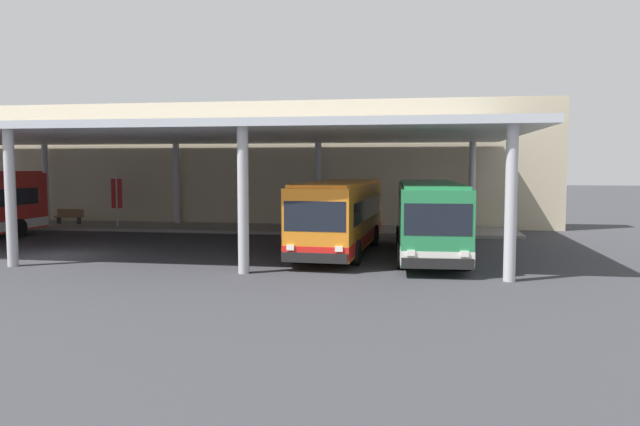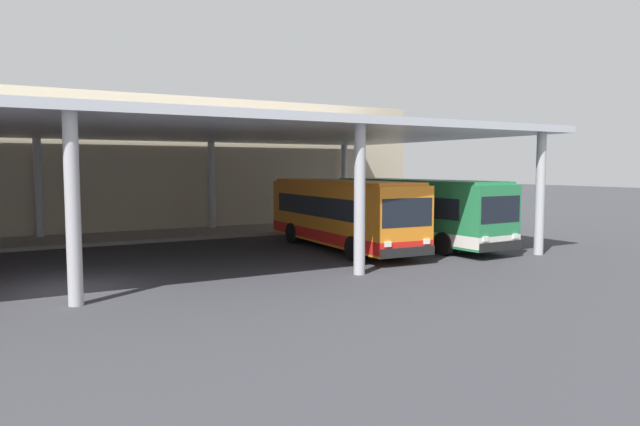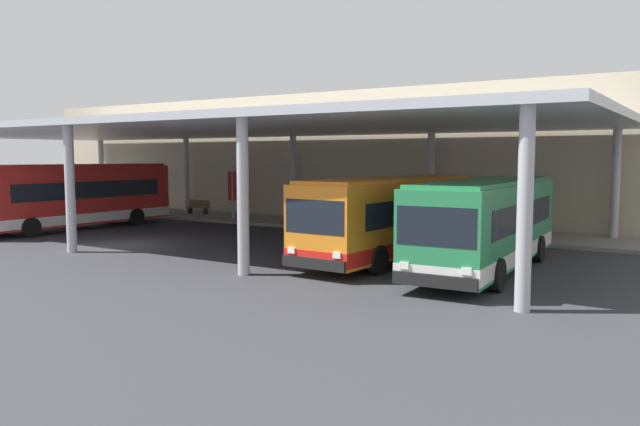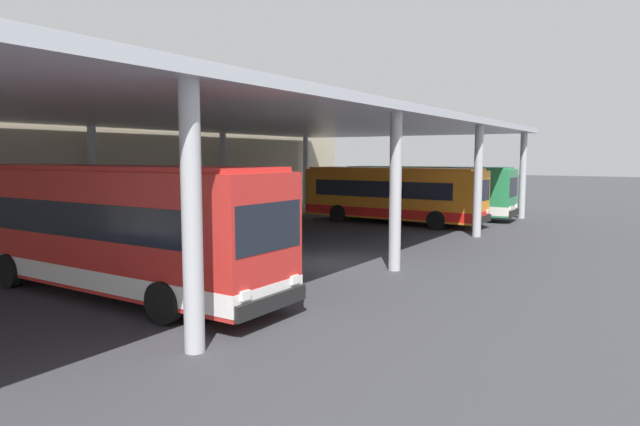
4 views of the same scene
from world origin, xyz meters
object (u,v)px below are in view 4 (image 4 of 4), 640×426
Objects in this scene: bus_second_bay at (392,194)px; banner_sign at (74,200)px; bus_middle_bay at (427,191)px; bus_nearest_bay at (110,228)px.

banner_sign is (-14.78, 7.74, 0.32)m from bus_second_bay.
banner_sign reaches higher than bus_middle_bay.
bus_middle_bay is at bearing -0.53° from bus_nearest_bay.
banner_sign is (4.28, 8.08, 0.14)m from bus_nearest_bay.
bus_nearest_bay is at bearing -178.97° from bus_second_bay.
bus_middle_bay is 3.32× the size of banner_sign.
bus_nearest_bay reaches higher than bus_second_bay.
banner_sign reaches higher than bus_second_bay.
banner_sign is at bearing 62.06° from bus_nearest_bay.
bus_middle_bay is 20.44m from banner_sign.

